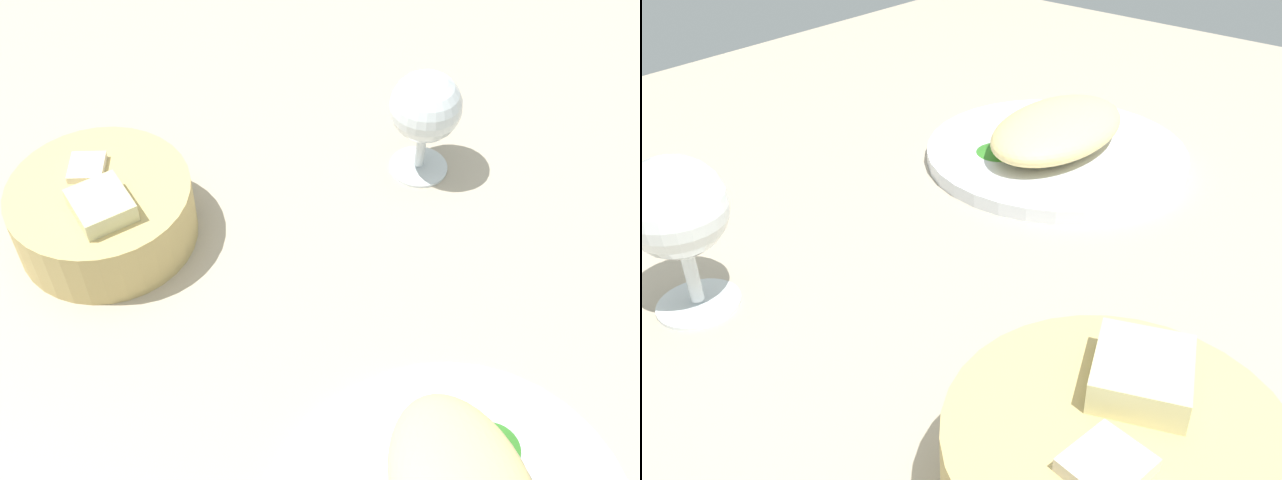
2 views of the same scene
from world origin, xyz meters
TOP-DOWN VIEW (x-y plane):
  - ground_plane at (0.00, 0.00)cm, footprint 140.00×140.00cm
  - plate at (-15.72, -12.90)cm, footprint 26.84×26.84cm
  - omelette at (-15.72, -12.90)cm, footprint 18.94×11.68cm
  - lettuce_garnish at (-10.94, -16.68)cm, footprint 4.74×4.74cm
  - bread_basket at (18.30, 13.17)cm, footprint 17.48×17.48cm
  - wine_glass_near at (22.37, -19.31)cm, footprint 7.32×7.32cm

SIDE VIEW (x-z plane):
  - ground_plane at x=0.00cm, z-range -2.00..0.00cm
  - plate at x=-15.72cm, z-range 0.00..1.40cm
  - lettuce_garnish at x=-10.94cm, z-range 1.40..2.66cm
  - bread_basket at x=18.30cm, z-range -0.76..7.62cm
  - omelette at x=-15.72cm, z-range 1.40..5.49cm
  - wine_glass_near at x=22.37cm, z-range 1.91..14.05cm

